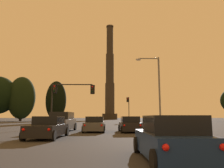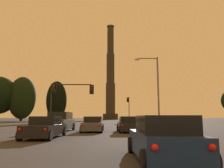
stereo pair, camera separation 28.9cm
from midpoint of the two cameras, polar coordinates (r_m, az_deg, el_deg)
The scene contains 11 objects.
hatchback_right_lane_front at distance 20.59m, azimuth 4.25°, elevation -10.58°, with size 1.96×4.13×1.44m.
suv_left_lane_front at distance 22.28m, azimuth -13.34°, elevation -9.63°, with size 2.32×4.98×1.86m.
hatchback_right_lane_third at distance 7.44m, azimuth 13.92°, elevation -13.94°, with size 1.93×4.12×1.44m.
sedan_center_lane_front at distance 21.32m, azimuth -4.93°, elevation -10.50°, with size 1.98×4.71×1.43m.
sedan_left_lane_second at distance 15.56m, azimuth -16.85°, elevation -10.89°, with size 2.06×4.74×1.43m.
traffic_light_overhead_left at distance 29.50m, azimuth -12.07°, elevation -2.50°, with size 5.81×0.50×5.75m.
traffic_light_far_right at distance 57.08m, azimuth 4.16°, elevation -5.70°, with size 0.78×0.50×6.50m.
street_lamp at distance 25.53m, azimuth 11.02°, elevation -0.13°, with size 2.78×0.36×8.30m.
smokestack at distance 114.06m, azimuth -0.65°, elevation 0.67°, with size 7.74×7.74×50.30m.
treeline_center_left at distance 80.82m, azimuth -14.52°, elevation -4.17°, with size 7.25×6.52×14.19m.
treeline_center_right at distance 78.69m, azimuth -22.65°, elevation -3.34°, with size 8.89×8.00×14.72m.
Camera 1 is at (1.11, -2.35, 1.39)m, focal length 35.00 mm.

